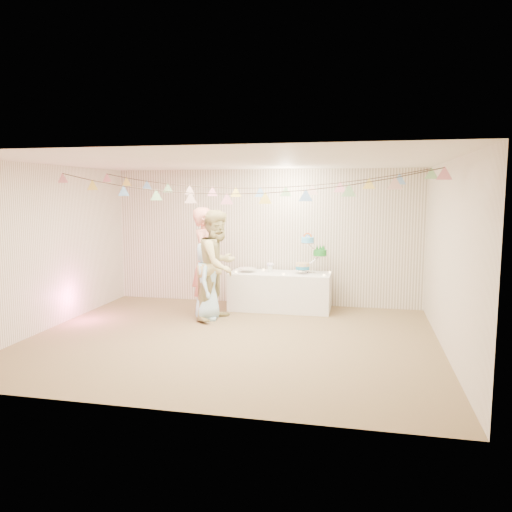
% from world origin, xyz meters
% --- Properties ---
extents(floor, '(6.00, 6.00, 0.00)m').
position_xyz_m(floor, '(0.00, 0.00, 0.00)').
color(floor, brown).
rests_on(floor, ground).
extents(ceiling, '(6.00, 6.00, 0.00)m').
position_xyz_m(ceiling, '(0.00, 0.00, 2.60)').
color(ceiling, silver).
rests_on(ceiling, ground).
extents(back_wall, '(6.00, 6.00, 0.00)m').
position_xyz_m(back_wall, '(0.00, 2.50, 1.30)').
color(back_wall, silver).
rests_on(back_wall, ground).
extents(front_wall, '(6.00, 6.00, 0.00)m').
position_xyz_m(front_wall, '(0.00, -2.50, 1.30)').
color(front_wall, silver).
rests_on(front_wall, ground).
extents(left_wall, '(5.00, 5.00, 0.00)m').
position_xyz_m(left_wall, '(-3.00, 0.00, 1.30)').
color(left_wall, silver).
rests_on(left_wall, ground).
extents(right_wall, '(5.00, 5.00, 0.00)m').
position_xyz_m(right_wall, '(3.00, 0.00, 1.30)').
color(right_wall, silver).
rests_on(right_wall, ground).
extents(table, '(1.85, 0.74, 0.69)m').
position_xyz_m(table, '(0.40, 2.01, 0.35)').
color(table, white).
rests_on(table, floor).
extents(cake_stand, '(0.62, 0.36, 0.69)m').
position_xyz_m(cake_stand, '(0.95, 2.06, 1.09)').
color(cake_stand, silver).
rests_on(cake_stand, table).
extents(cake_bottom, '(0.31, 0.31, 0.15)m').
position_xyz_m(cake_bottom, '(0.80, 2.00, 0.84)').
color(cake_bottom, teal).
rests_on(cake_bottom, cake_stand).
extents(cake_middle, '(0.27, 0.27, 0.22)m').
position_xyz_m(cake_middle, '(1.13, 2.15, 1.11)').
color(cake_middle, '#1C8028').
rests_on(cake_middle, cake_stand).
extents(cake_top_tier, '(0.25, 0.25, 0.19)m').
position_xyz_m(cake_top_tier, '(0.89, 2.03, 1.38)').
color(cake_top_tier, '#51BCFF').
rests_on(cake_top_tier, cake_stand).
extents(platter, '(0.32, 0.32, 0.02)m').
position_xyz_m(platter, '(-0.22, 1.96, 0.76)').
color(platter, white).
rests_on(platter, table).
extents(posy, '(0.15, 0.15, 0.18)m').
position_xyz_m(posy, '(0.20, 2.06, 0.84)').
color(posy, white).
rests_on(posy, table).
extents(person_adult_a, '(0.46, 0.70, 1.90)m').
position_xyz_m(person_adult_a, '(-0.84, 1.44, 0.95)').
color(person_adult_a, '#E28B76').
rests_on(person_adult_a, floor).
extents(person_adult_b, '(0.94, 1.08, 1.87)m').
position_xyz_m(person_adult_b, '(-0.53, 1.11, 0.94)').
color(person_adult_b, tan).
rests_on(person_adult_b, floor).
extents(person_child, '(0.50, 0.70, 1.34)m').
position_xyz_m(person_child, '(-0.71, 1.06, 0.67)').
color(person_child, '#B4E2FF').
rests_on(person_child, floor).
extents(bunting_back, '(5.60, 1.10, 0.40)m').
position_xyz_m(bunting_back, '(0.00, 1.10, 2.35)').
color(bunting_back, pink).
rests_on(bunting_back, ceiling).
extents(bunting_front, '(5.60, 0.90, 0.36)m').
position_xyz_m(bunting_front, '(0.00, -0.20, 2.32)').
color(bunting_front, '#72A5E5').
rests_on(bunting_front, ceiling).
extents(tealight_0, '(0.04, 0.04, 0.03)m').
position_xyz_m(tealight_0, '(-0.40, 1.86, 0.71)').
color(tealight_0, '#FFD88C').
rests_on(tealight_0, table).
extents(tealight_1, '(0.04, 0.04, 0.03)m').
position_xyz_m(tealight_1, '(0.05, 2.19, 0.71)').
color(tealight_1, '#FFD88C').
rests_on(tealight_1, table).
extents(tealight_2, '(0.04, 0.04, 0.03)m').
position_xyz_m(tealight_2, '(0.50, 1.79, 0.71)').
color(tealight_2, '#FFD88C').
rests_on(tealight_2, table).
extents(tealight_3, '(0.04, 0.04, 0.03)m').
position_xyz_m(tealight_3, '(0.75, 2.23, 0.71)').
color(tealight_3, '#FFD88C').
rests_on(tealight_3, table).
extents(tealight_4, '(0.04, 0.04, 0.03)m').
position_xyz_m(tealight_4, '(1.22, 1.83, 0.71)').
color(tealight_4, '#FFD88C').
rests_on(tealight_4, table).
extents(tealight_5, '(0.04, 0.04, 0.03)m').
position_xyz_m(tealight_5, '(1.30, 2.16, 0.71)').
color(tealight_5, '#FFD88C').
rests_on(tealight_5, table).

